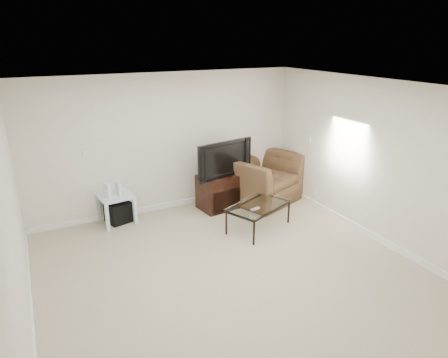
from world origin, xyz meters
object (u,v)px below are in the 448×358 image
coffee_table (259,217)px  subwoofer (118,212)px  side_table (116,209)px  television (221,158)px  tv_stand (220,191)px  recliner (262,170)px

coffee_table → subwoofer: bearing=146.9°
side_table → coffee_table: side_table is taller
television → coffee_table: television is taller
subwoofer → coffee_table: (2.05, -1.33, 0.03)m
tv_stand → side_table: 1.91m
recliner → side_table: bearing=154.3°
subwoofer → coffee_table: bearing=-33.1°
tv_stand → side_table: bearing=165.2°
television → recliner: size_ratio=0.78×
television → recliner: 0.98m
side_table → subwoofer: 0.09m
subwoofer → recliner: size_ratio=0.27×
tv_stand → subwoofer: bearing=164.4°
television → tv_stand: bearing=86.6°
television → side_table: 2.05m
tv_stand → recliner: bearing=-7.8°
television → recliner: bearing=-9.2°
subwoofer → coffee_table: 2.44m
subwoofer → coffee_table: size_ratio=0.33×
recliner → coffee_table: recliner is taller
television → subwoofer: television is taller
television → recliner: television is taller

